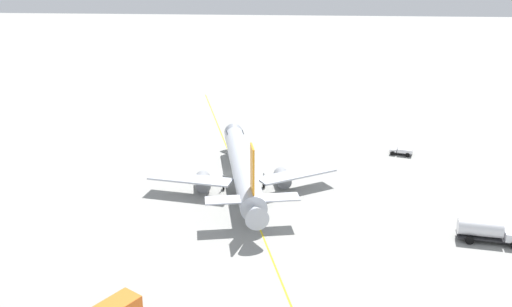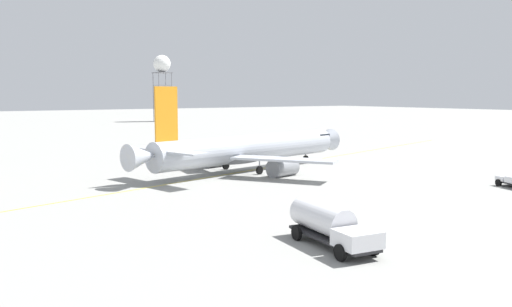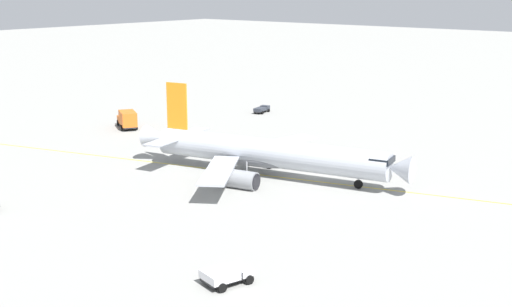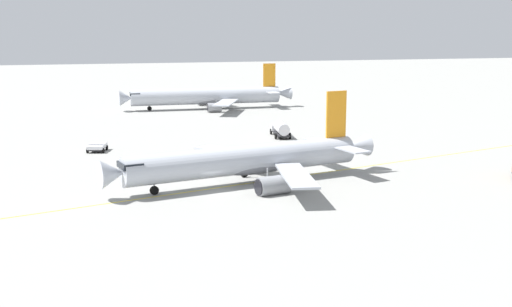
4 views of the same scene
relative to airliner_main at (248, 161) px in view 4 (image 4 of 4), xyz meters
The scene contains 6 objects.
ground_plane 6.51m from the airliner_main, 26.04° to the left, with size 600.00×600.00×0.00m, color gray.
airliner_main is the anchor object (origin of this frame).
airliner_secondary 79.62m from the airliner_main, 98.02° to the right, with size 43.38×33.24×11.09m.
fuel_tanker_truck 37.03m from the airliner_main, 114.66° to the right, with size 3.81×8.36×2.87m.
pushback_tug_truck 33.53m from the airliner_main, 57.52° to the right, with size 3.65×4.58×1.30m.
taxiway_centreline 2.96m from the airliner_main, 33.39° to the left, with size 124.68×34.88×0.01m.
Camera 4 is at (16.21, 76.61, 19.93)m, focal length 45.35 mm.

